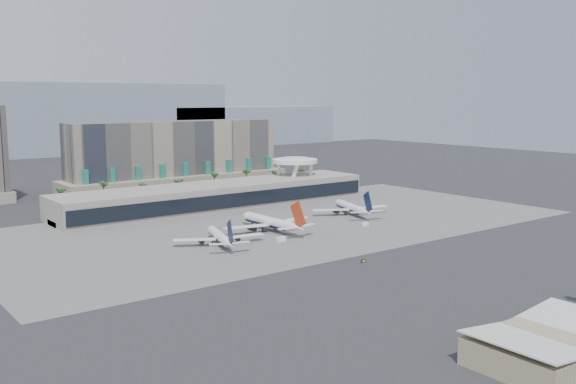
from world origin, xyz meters
TOP-DOWN VIEW (x-y plane):
  - ground at (0.00, 0.00)m, footprint 900.00×900.00m
  - apron_pad at (0.00, 55.00)m, footprint 260.00×130.00m
  - mountain_ridge at (27.88, 470.00)m, footprint 680.00×60.00m
  - hotel at (10.00, 174.41)m, footprint 140.00×30.00m
  - terminal at (0.00, 109.84)m, footprint 170.00×32.50m
  - saucer_structure at (55.00, 116.00)m, footprint 26.00×26.00m
  - palm_row at (7.00, 145.00)m, footprint 157.80×2.80m
  - hangar_left at (-45.00, -102.00)m, footprint 36.65×22.60m
  - airliner_left at (-44.81, 34.93)m, footprint 34.61×35.83m
  - airliner_centre at (-14.35, 44.10)m, footprint 43.28×44.53m
  - airliner_right at (39.09, 51.06)m, footprint 37.62×38.95m
  - service_vehicle_a at (-22.81, 25.25)m, footprint 4.09×2.48m
  - service_vehicle_b at (25.01, 26.95)m, footprint 3.53×2.63m
  - taxiway_sign at (-19.42, -17.42)m, footprint 2.29×0.78m

SIDE VIEW (x-z plane):
  - ground at x=0.00m, z-range 0.00..0.00m
  - apron_pad at x=0.00m, z-range 0.00..0.06m
  - taxiway_sign at x=-19.42m, z-range 0.00..1.03m
  - service_vehicle_b at x=25.01m, z-range 0.00..1.61m
  - service_vehicle_a at x=-22.81m, z-range 0.00..1.88m
  - hangar_left at x=-45.00m, z-range -0.58..6.98m
  - airliner_left at x=-44.81m, z-range -3.16..9.60m
  - airliner_right at x=39.09m, z-range -3.44..10.44m
  - airliner_centre at x=-14.35m, z-range -3.81..11.57m
  - terminal at x=0.00m, z-range -0.73..13.77m
  - palm_row at x=7.00m, z-range 3.95..17.05m
  - hotel at x=10.00m, z-range -4.19..37.81m
  - saucer_structure at x=55.00m, z-range 7.51..29.40m
  - mountain_ridge at x=27.88m, z-range -5.11..64.89m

